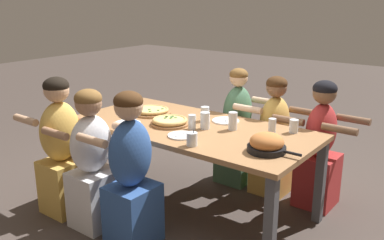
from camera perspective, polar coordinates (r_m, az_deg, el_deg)
ground_plane at (r=3.85m, az=-0.00°, el=-11.42°), size 18.00×18.00×0.00m
dining_table at (r=3.58m, az=-0.00°, el=-1.91°), size 2.06×0.98×0.74m
pizza_board_main at (r=3.93m, az=-5.39°, el=1.21°), size 0.36×0.36×0.05m
pizza_board_second at (r=3.59m, az=-2.97°, el=-0.19°), size 0.33×0.33×0.06m
skillet_bowl at (r=3.01m, az=9.94°, el=-3.16°), size 0.39×0.27×0.14m
empty_plate_a at (r=3.69m, az=4.51°, el=-0.09°), size 0.23×0.23×0.02m
empty_plate_b at (r=3.30m, az=-1.41°, el=-2.07°), size 0.22×0.22×0.02m
empty_plate_c at (r=3.65m, az=-8.59°, el=-0.44°), size 0.22×0.22×0.02m
cocktail_glass_blue at (r=3.09m, az=-0.01°, el=-2.65°), size 0.08×0.08×0.12m
drinking_glass_a at (r=3.47m, az=13.41°, el=-0.92°), size 0.07×0.07×0.11m
drinking_glass_b at (r=3.68m, az=1.78°, el=0.82°), size 0.07×0.07×0.12m
drinking_glass_c at (r=3.42m, az=10.63°, el=-0.88°), size 0.06×0.06×0.12m
drinking_glass_d at (r=3.46m, az=0.00°, el=-0.26°), size 0.06×0.06×0.12m
drinking_glass_e at (r=3.45m, az=5.47°, el=-0.14°), size 0.07×0.07×0.15m
drinking_glass_f at (r=3.47m, az=1.71°, el=-0.22°), size 0.08×0.08×0.14m
diner_far_right at (r=3.84m, az=16.70°, el=-3.79°), size 0.51×0.40×1.12m
diner_near_midleft at (r=3.45m, az=-13.15°, el=-5.76°), size 0.51×0.40×1.12m
diner_far_center at (r=4.18m, az=6.06°, el=-1.57°), size 0.51×0.40×1.14m
diner_far_midright at (r=4.01m, az=10.87°, el=-2.73°), size 0.51×0.40×1.10m
diner_near_center at (r=3.14m, az=-8.12°, el=-7.33°), size 0.51×0.40×1.17m
diner_near_left at (r=3.73m, az=-16.99°, el=-3.98°), size 0.51×0.40×1.17m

